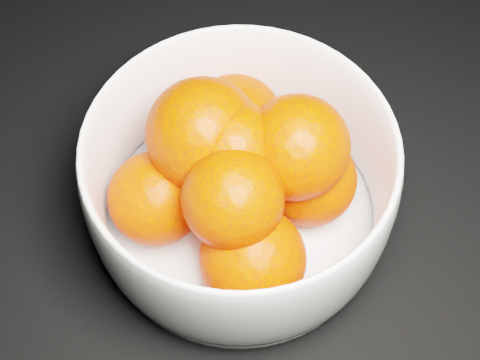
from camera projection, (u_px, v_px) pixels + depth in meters
bowl at (240, 184)px, 0.48m from camera, size 0.22×0.22×0.11m
orange_pile at (239, 170)px, 0.47m from camera, size 0.17×0.18×0.12m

